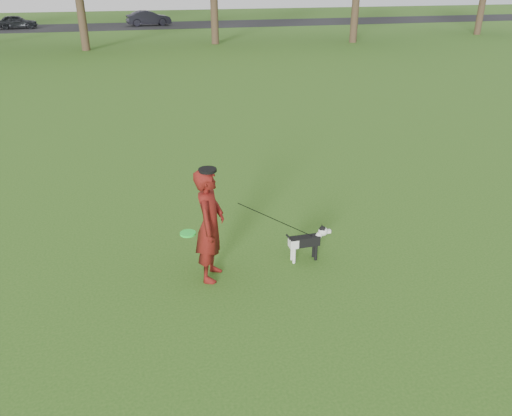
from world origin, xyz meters
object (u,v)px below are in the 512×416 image
object	(u,v)px
dog	(308,240)
car_mid	(149,18)
car_left	(17,22)
man	(210,225)

from	to	relation	value
dog	car_mid	bearing A→B (deg)	90.06
car_left	car_mid	world-z (taller)	car_mid
man	car_mid	xyz separation A→B (m)	(1.53, 40.59, -0.24)
car_mid	dog	bearing A→B (deg)	172.25
car_left	car_mid	size ratio (longest dim) A/B	0.84
dog	car_left	distance (m)	41.87
man	dog	bearing A→B (deg)	-63.48
dog	car_left	xyz separation A→B (m)	(-10.70, 40.48, 0.20)
car_left	dog	bearing A→B (deg)	-169.29
dog	car_mid	world-z (taller)	car_mid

